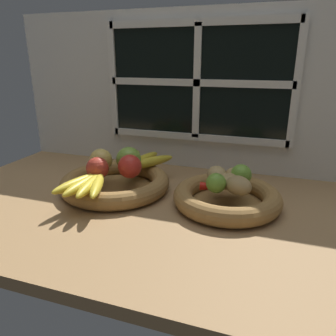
% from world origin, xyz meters
% --- Properties ---
extents(ground_plane, '(1.40, 0.90, 0.03)m').
position_xyz_m(ground_plane, '(0.00, 0.00, -0.01)').
color(ground_plane, '#9E774C').
extents(back_wall, '(1.40, 0.05, 0.55)m').
position_xyz_m(back_wall, '(0.00, 0.30, 0.28)').
color(back_wall, silver).
rests_on(back_wall, ground_plane).
extents(fruit_bowl_left, '(0.33, 0.33, 0.05)m').
position_xyz_m(fruit_bowl_left, '(-0.18, -0.01, 0.02)').
color(fruit_bowl_left, olive).
rests_on(fruit_bowl_left, ground_plane).
extents(fruit_bowl_right, '(0.30, 0.30, 0.05)m').
position_xyz_m(fruit_bowl_right, '(0.16, -0.01, 0.02)').
color(fruit_bowl_right, olive).
rests_on(fruit_bowl_right, ground_plane).
extents(apple_golden_left, '(0.07, 0.07, 0.07)m').
position_xyz_m(apple_golden_left, '(-0.24, 0.01, 0.09)').
color(apple_golden_left, '#DBB756').
rests_on(apple_golden_left, fruit_bowl_left).
extents(apple_red_front, '(0.07, 0.07, 0.07)m').
position_xyz_m(apple_red_front, '(-0.21, -0.06, 0.09)').
color(apple_red_front, '#B73828').
rests_on(apple_red_front, fruit_bowl_left).
extents(apple_red_right, '(0.07, 0.07, 0.07)m').
position_xyz_m(apple_red_right, '(-0.12, -0.02, 0.09)').
color(apple_red_right, red).
rests_on(apple_red_right, fruit_bowl_left).
extents(apple_green_back, '(0.08, 0.08, 0.08)m').
position_xyz_m(apple_green_back, '(-0.15, 0.03, 0.09)').
color(apple_green_back, '#7AA338').
rests_on(apple_green_back, fruit_bowl_left).
extents(banana_bunch_front, '(0.14, 0.19, 0.03)m').
position_xyz_m(banana_bunch_front, '(-0.20, -0.13, 0.07)').
color(banana_bunch_front, yellow).
rests_on(banana_bunch_front, fruit_bowl_left).
extents(banana_bunch_back, '(0.17, 0.19, 0.03)m').
position_xyz_m(banana_bunch_back, '(-0.14, 0.11, 0.07)').
color(banana_bunch_back, gold).
rests_on(banana_bunch_back, fruit_bowl_left).
extents(potato_large, '(0.08, 0.09, 0.04)m').
position_xyz_m(potato_large, '(0.16, -0.01, 0.07)').
color(potato_large, '#A38451').
rests_on(potato_large, fruit_bowl_right).
extents(potato_back, '(0.08, 0.07, 0.05)m').
position_xyz_m(potato_back, '(0.18, 0.03, 0.08)').
color(potato_back, tan).
rests_on(potato_back, fruit_bowl_right).
extents(potato_small, '(0.10, 0.09, 0.05)m').
position_xyz_m(potato_small, '(0.19, -0.04, 0.08)').
color(potato_small, '#A38451').
rests_on(potato_small, fruit_bowl_right).
extents(potato_oblong, '(0.08, 0.08, 0.05)m').
position_xyz_m(potato_oblong, '(0.13, 0.02, 0.08)').
color(potato_oblong, tan).
rests_on(potato_oblong, fruit_bowl_right).
extents(lime_near, '(0.05, 0.05, 0.05)m').
position_xyz_m(lime_near, '(0.14, -0.05, 0.08)').
color(lime_near, '#6B9E33').
rests_on(lime_near, fruit_bowl_right).
extents(lime_far, '(0.06, 0.06, 0.06)m').
position_xyz_m(lime_far, '(0.19, 0.03, 0.08)').
color(lime_far, '#6B9E33').
rests_on(lime_far, fruit_bowl_right).
extents(chili_pepper, '(0.10, 0.04, 0.02)m').
position_xyz_m(chili_pepper, '(0.14, -0.04, 0.06)').
color(chili_pepper, red).
rests_on(chili_pepper, fruit_bowl_right).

